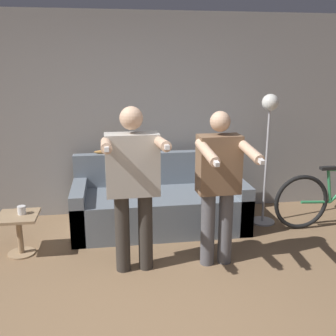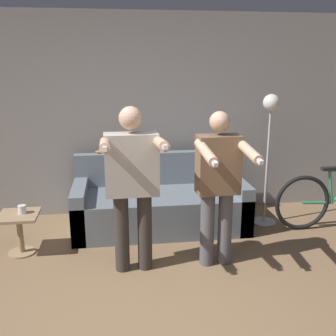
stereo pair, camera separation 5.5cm
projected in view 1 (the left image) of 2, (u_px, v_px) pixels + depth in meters
wall_back at (127, 116)px, 5.10m from camera, size 10.00×0.05×2.60m
couch at (159, 205)px, 4.84m from camera, size 2.07×0.92×0.87m
person_left at (133, 179)px, 3.63m from camera, size 0.57×0.68×1.60m
person_right at (219, 181)px, 3.76m from camera, size 0.49×0.68×1.54m
cat at (120, 147)px, 4.94m from camera, size 0.53×0.12×0.18m
floor_lamp at (268, 131)px, 4.73m from camera, size 0.30×0.30×1.62m
side_table at (19, 226)px, 4.11m from camera, size 0.41×0.41×0.44m
cup at (22, 210)px, 4.10m from camera, size 0.09×0.09×0.09m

